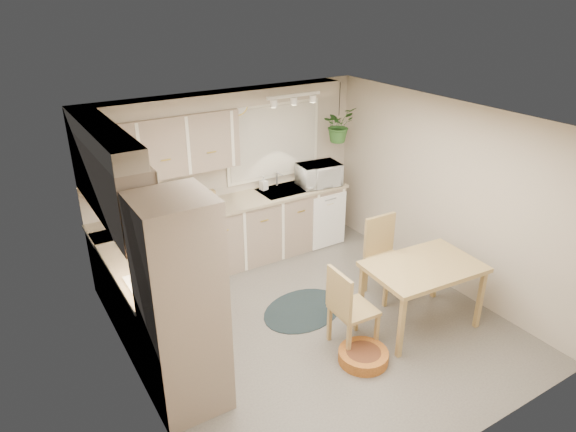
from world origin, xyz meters
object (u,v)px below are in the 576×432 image
object	(u,v)px
microwave	(319,172)
dining_table	(420,295)
pet_bed	(363,356)
braided_rug	(303,310)
chair_left	(354,307)
chair_back	(389,259)

from	to	relation	value
microwave	dining_table	bearing A→B (deg)	-88.49
pet_bed	microwave	world-z (taller)	microwave
braided_rug	microwave	size ratio (longest dim) A/B	1.81
chair_left	chair_back	world-z (taller)	chair_back
braided_rug	pet_bed	world-z (taller)	pet_bed
braided_rug	pet_bed	bearing A→B (deg)	-88.28
braided_rug	microwave	bearing A→B (deg)	49.85
pet_bed	dining_table	bearing A→B (deg)	10.48
chair_left	dining_table	bearing A→B (deg)	85.56
dining_table	chair_left	world-z (taller)	chair_left
dining_table	braided_rug	world-z (taller)	dining_table
dining_table	chair_back	world-z (taller)	chair_back
braided_rug	chair_back	bearing A→B (deg)	-12.96
dining_table	pet_bed	world-z (taller)	dining_table
dining_table	pet_bed	distance (m)	1.03
chair_left	pet_bed	xyz separation A→B (m)	(-0.08, -0.29, -0.42)
braided_rug	microwave	xyz separation A→B (m)	(1.19, 1.41, 1.14)
dining_table	chair_back	bearing A→B (deg)	79.87
chair_back	braided_rug	size ratio (longest dim) A/B	0.95
pet_bed	braided_rug	bearing A→B (deg)	91.72
dining_table	microwave	distance (m)	2.46
microwave	pet_bed	bearing A→B (deg)	-108.41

